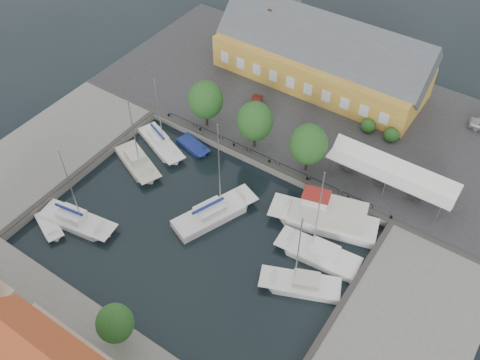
% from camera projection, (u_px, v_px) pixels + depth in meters
% --- Properties ---
extents(ground, '(140.00, 140.00, 0.00)m').
position_uv_depth(ground, '(209.00, 223.00, 56.88)').
color(ground, black).
rests_on(ground, ground).
extents(north_quay, '(56.00, 26.00, 1.00)m').
position_uv_depth(north_quay, '(313.00, 107.00, 69.69)').
color(north_quay, '#2D2D30').
rests_on(north_quay, ground).
extents(west_quay, '(12.00, 24.00, 1.00)m').
position_uv_depth(west_quay, '(50.00, 151.00, 63.89)').
color(west_quay, slate).
rests_on(west_quay, ground).
extents(east_quay, '(12.00, 24.00, 1.00)m').
position_uv_depth(east_quay, '(396.00, 344.00, 46.87)').
color(east_quay, slate).
rests_on(east_quay, ground).
extents(quay_edge_fittings, '(56.00, 24.72, 0.40)m').
position_uv_depth(quay_edge_fittings, '(234.00, 190.00, 58.83)').
color(quay_edge_fittings, '#383533').
rests_on(quay_edge_fittings, north_quay).
extents(warehouse, '(28.56, 14.00, 9.55)m').
position_uv_depth(warehouse, '(318.00, 56.00, 70.92)').
color(warehouse, '#C0822E').
rests_on(warehouse, north_quay).
extents(tent_canopy, '(14.00, 4.00, 2.83)m').
position_uv_depth(tent_canopy, '(393.00, 171.00, 57.11)').
color(tent_canopy, white).
rests_on(tent_canopy, north_quay).
extents(quay_trees, '(18.20, 4.20, 6.30)m').
position_uv_depth(quay_trees, '(255.00, 121.00, 61.00)').
color(quay_trees, black).
rests_on(quay_trees, north_quay).
extents(car_red, '(2.62, 3.83, 1.19)m').
position_uv_depth(car_red, '(256.00, 104.00, 68.36)').
color(car_red, '#5E1515').
rests_on(car_red, north_quay).
extents(center_sailboat, '(6.17, 9.88, 13.14)m').
position_uv_depth(center_sailboat, '(213.00, 214.00, 57.27)').
color(center_sailboat, white).
rests_on(center_sailboat, ground).
extents(trawler, '(11.93, 6.28, 5.00)m').
position_uv_depth(trawler, '(328.00, 218.00, 56.07)').
color(trawler, white).
rests_on(trawler, ground).
extents(east_boat_a, '(8.95, 3.61, 12.30)m').
position_uv_depth(east_boat_a, '(320.00, 255.00, 53.72)').
color(east_boat_a, white).
rests_on(east_boat_a, ground).
extents(east_boat_b, '(8.17, 5.39, 10.81)m').
position_uv_depth(east_boat_b, '(302.00, 285.00, 51.27)').
color(east_boat_b, white).
rests_on(east_boat_b, ground).
extents(west_boat_a, '(8.32, 5.12, 10.86)m').
position_uv_depth(west_boat_a, '(161.00, 144.00, 65.12)').
color(west_boat_a, white).
rests_on(west_boat_a, ground).
extents(west_boat_b, '(7.94, 5.32, 10.51)m').
position_uv_depth(west_boat_b, '(137.00, 163.00, 62.86)').
color(west_boat_b, beige).
rests_on(west_boat_b, ground).
extents(west_boat_d, '(9.01, 3.93, 11.66)m').
position_uv_depth(west_boat_d, '(76.00, 221.00, 56.72)').
color(west_boat_d, white).
rests_on(west_boat_d, ground).
extents(launch_sw, '(4.90, 3.36, 0.98)m').
position_uv_depth(launch_sw, '(50.00, 226.00, 56.48)').
color(launch_sw, white).
rests_on(launch_sw, ground).
extents(launch_nw, '(4.85, 2.83, 0.88)m').
position_uv_depth(launch_nw, '(193.00, 147.00, 65.09)').
color(launch_nw, navy).
rests_on(launch_nw, ground).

